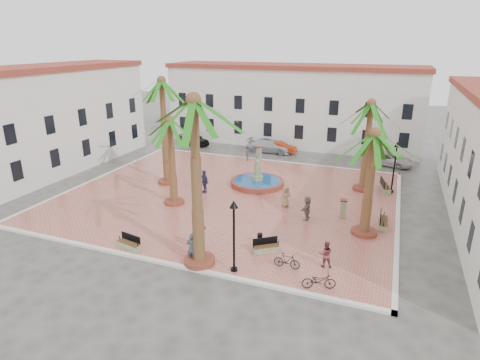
{
  "coord_description": "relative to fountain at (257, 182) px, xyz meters",
  "views": [
    {
      "loc": [
        11.91,
        -28.18,
        12.12
      ],
      "look_at": [
        1.0,
        0.0,
        1.6
      ],
      "focal_mm": 30.0,
      "sensor_mm": 36.0,
      "label": 1
    }
  ],
  "objects": [
    {
      "name": "bollard_se",
      "position": [
        0.61,
        -12.3,
        0.48
      ],
      "size": [
        0.65,
        0.65,
        1.56
      ],
      "rotation": [
        0.0,
        0.0,
        0.18
      ],
      "color": "gray",
      "rests_on": "plaza"
    },
    {
      "name": "kerb_n",
      "position": [
        -1.4,
        7.84,
        -0.39
      ],
      "size": [
        26.3,
        0.3,
        0.16
      ],
      "primitive_type": "cube",
      "color": "silver",
      "rests_on": "ground"
    },
    {
      "name": "bench_e",
      "position": [
        10.65,
        -4.78,
        -0.04
      ],
      "size": [
        0.62,
        1.91,
        1.0
      ],
      "rotation": [
        0.0,
        0.0,
        1.59
      ],
      "color": "gray",
      "rests_on": "plaza"
    },
    {
      "name": "car_red",
      "position": [
        -1.27,
        11.67,
        0.15
      ],
      "size": [
        3.84,
        1.39,
        1.26
      ],
      "primitive_type": "imported",
      "rotation": [
        0.0,
        0.0,
        1.56
      ],
      "color": "#AF2B09",
      "rests_on": "ground"
    },
    {
      "name": "bench_s",
      "position": [
        -3.62,
        -13.54,
        -0.08
      ],
      "size": [
        1.72,
        0.82,
        0.87
      ],
      "rotation": [
        0.0,
        0.0,
        -0.19
      ],
      "color": "gray",
      "rests_on": "plaza"
    },
    {
      "name": "bench_se",
      "position": [
        4.28,
        -10.94,
        -0.08
      ],
      "size": [
        1.62,
        1.37,
        0.87
      ],
      "rotation": [
        0.0,
        0.0,
        0.63
      ],
      "color": "gray",
      "rests_on": "plaza"
    },
    {
      "name": "kerb_w",
      "position": [
        -14.4,
        -3.16,
        -0.39
      ],
      "size": [
        0.3,
        22.3,
        0.16
      ],
      "primitive_type": "cube",
      "color": "silver",
      "rests_on": "ground"
    },
    {
      "name": "bicycle_a",
      "position": [
        7.92,
        -13.56,
        0.13
      ],
      "size": [
        1.84,
        1.15,
        0.91
      ],
      "primitive_type": "imported",
      "rotation": [
        0.0,
        0.0,
        1.91
      ],
      "color": "black",
      "rests_on": "plaza"
    },
    {
      "name": "car_silver",
      "position": [
        -2.41,
        11.49,
        0.27
      ],
      "size": [
        5.11,
        2.1,
        1.48
      ],
      "primitive_type": "imported",
      "rotation": [
        0.0,
        0.0,
        1.57
      ],
      "color": "silver",
      "rests_on": "ground"
    },
    {
      "name": "palm_s",
      "position": [
        1.12,
        -13.5,
        7.88
      ],
      "size": [
        5.78,
        5.78,
        9.6
      ],
      "color": "brown",
      "rests_on": "plaza"
    },
    {
      "name": "ground",
      "position": [
        -1.4,
        -3.16,
        -0.47
      ],
      "size": [
        120.0,
        120.0,
        0.0
      ],
      "primitive_type": "plane",
      "color": "#56544F",
      "rests_on": "ground"
    },
    {
      "name": "building_north",
      "position": [
        -1.4,
        16.83,
        4.29
      ],
      "size": [
        30.4,
        7.4,
        9.5
      ],
      "color": "white",
      "rests_on": "ground"
    },
    {
      "name": "kerb_s",
      "position": [
        -1.4,
        -14.16,
        -0.39
      ],
      "size": [
        26.3,
        0.3,
        0.16
      ],
      "primitive_type": "cube",
      "color": "silver",
      "rests_on": "ground"
    },
    {
      "name": "lamppost_e",
      "position": [
        11.0,
        2.45,
        2.6
      ],
      "size": [
        0.47,
        0.47,
        4.32
      ],
      "color": "black",
      "rests_on": "plaza"
    },
    {
      "name": "car_black",
      "position": [
        -12.15,
        11.4,
        0.27
      ],
      "size": [
        4.73,
        3.31,
        1.49
      ],
      "primitive_type": "imported",
      "rotation": [
        0.0,
        0.0,
        1.18
      ],
      "color": "black",
      "rests_on": "ground"
    },
    {
      "name": "bollard_n",
      "position": [
        -2.3,
        7.24,
        0.47
      ],
      "size": [
        0.67,
        0.67,
        1.54
      ],
      "rotation": [
        0.0,
        0.0,
        -0.25
      ],
      "color": "gray",
      "rests_on": "plaza"
    },
    {
      "name": "pedestrian_north",
      "position": [
        -3.4,
        6.93,
        0.55
      ],
      "size": [
        0.76,
        1.19,
        1.74
      ],
      "primitive_type": "imported",
      "rotation": [
        0.0,
        0.0,
        1.47
      ],
      "color": "#444549",
      "rests_on": "plaza"
    },
    {
      "name": "lamppost_s",
      "position": [
        3.28,
        -13.56,
        2.5
      ],
      "size": [
        0.45,
        0.45,
        4.18
      ],
      "color": "black",
      "rests_on": "plaza"
    },
    {
      "name": "pedestrian_east",
      "position": [
        5.55,
        -5.46,
        0.54
      ],
      "size": [
        0.59,
        1.63,
        1.74
      ],
      "primitive_type": "imported",
      "rotation": [
        0.0,
        0.0,
        -1.62
      ],
      "color": "#75685D",
      "rests_on": "plaza"
    },
    {
      "name": "plaza",
      "position": [
        -1.4,
        -3.16,
        -0.4
      ],
      "size": [
        26.0,
        22.0,
        0.15
      ],
      "primitive_type": "cube",
      "color": "#CC6D5C",
      "rests_on": "ground"
    },
    {
      "name": "litter_bin",
      "position": [
        3.57,
        -9.99,
        -0.01
      ],
      "size": [
        0.33,
        0.33,
        0.64
      ],
      "primitive_type": "cylinder",
      "color": "black",
      "rests_on": "plaza"
    },
    {
      "name": "palm_ne",
      "position": [
        8.71,
        2.17,
        6.11
      ],
      "size": [
        5.45,
        5.45,
        7.69
      ],
      "color": "brown",
      "rests_on": "plaza"
    },
    {
      "name": "palm_e",
      "position": [
        9.54,
        -6.33,
        5.52
      ],
      "size": [
        5.47,
        5.47,
        7.08
      ],
      "color": "brown",
      "rests_on": "plaza"
    },
    {
      "name": "bench_ne",
      "position": [
        10.46,
        2.53,
        -0.03
      ],
      "size": [
        1.04,
        2.09,
        1.06
      ],
      "rotation": [
        0.0,
        0.0,
        1.79
      ],
      "color": "gray",
      "rests_on": "plaza"
    },
    {
      "name": "bollard_e",
      "position": [
        7.89,
        -4.19,
        0.38
      ],
      "size": [
        0.55,
        0.55,
        1.35
      ],
      "rotation": [
        0.0,
        0.0,
        0.14
      ],
      "color": "gray",
      "rests_on": "plaza"
    },
    {
      "name": "fountain",
      "position": [
        0.0,
        0.0,
        0.0
      ],
      "size": [
        4.63,
        4.63,
        2.39
      ],
      "color": "brown",
      "rests_on": "plaza"
    },
    {
      "name": "palm_sw",
      "position": [
        -4.7,
        -6.23,
        5.42
      ],
      "size": [
        5.07,
        5.07,
        6.9
      ],
      "color": "brown",
      "rests_on": "plaza"
    },
    {
      "name": "pedestrian_fountain_a",
      "position": [
        3.56,
        -3.78,
        0.49
      ],
      "size": [
        0.94,
        0.92,
        1.63
      ],
      "primitive_type": "imported",
      "rotation": [
        0.0,
        0.0,
        0.74
      ],
      "color": "#9D855D",
      "rests_on": "plaza"
    },
    {
      "name": "bicycle_b",
      "position": [
        5.9,
        -12.24,
        0.12
      ],
      "size": [
        1.5,
        0.44,
        0.9
      ],
      "primitive_type": "imported",
      "rotation": [
        0.0,
        0.0,
        1.58
      ],
      "color": "black",
      "rests_on": "plaza"
    },
    {
      "name": "car_white",
      "position": [
        10.56,
        11.03,
        0.17
      ],
      "size": [
        5.05,
        3.52,
        1.28
      ],
      "primitive_type": "imported",
      "rotation": [
        0.0,
        0.0,
        1.24
      ],
      "color": "beige",
      "rests_on": "ground"
    },
    {
      "name": "building_west",
      "position": [
        -20.4,
        -3.16,
        4.54
      ],
      "size": [
        6.4,
        24.4,
        10.0
      ],
      "rotation": [
        0.0,
        0.0,
        1.57
      ],
      "color": "white",
      "rests_on": "ground"
    },
    {
      "name": "kerb_e",
      "position": [
        11.6,
        -3.16,
        -0.39
      ],
      "size": [
        0.3,
        22.3,
        0.16
      ],
      "primitive_type": "cube",
      "color": "silver",
      "rests_on": "ground"
    },
    {
      "name": "cyclist_a",
      "position": [
        0.73,
        -13.56,
        0.58
      ],
      "size": [
        0.7,
        0.5,
        1.81
      ],
      "primitive_type": "imported",
      "rotation": [
        0.0,
        0.0,
        3.25
      ],
      "color": "#374051",
      "rests_on": "plaza"
    },
    {
      "name": "pedestrian_fountain_b",
      "position": [
        -3.53,
        -3.27,
        0.65
      ],
      "size": [
        1.22,
        1.03,
        1.95
      ],
      "primitive_type": "imported",
      "rotation": [
        0.0,
        0.0,
        -0.58
      ],
      "color": "#303657",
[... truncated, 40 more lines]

